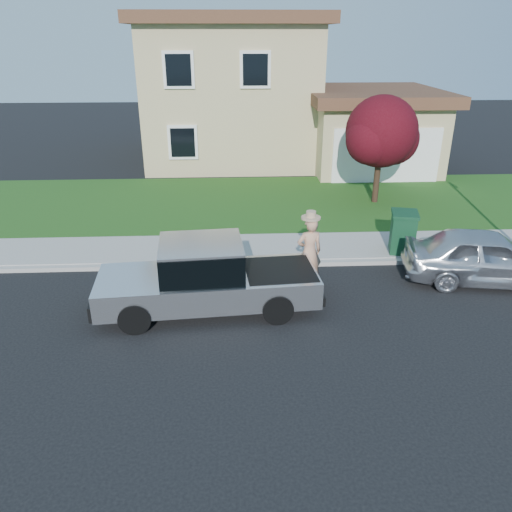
# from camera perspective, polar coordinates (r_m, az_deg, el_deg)

# --- Properties ---
(ground) EXTENTS (80.00, 80.00, 0.00)m
(ground) POSITION_cam_1_polar(r_m,az_deg,el_deg) (11.47, -2.13, -7.45)
(ground) COLOR black
(ground) RESTS_ON ground
(curb) EXTENTS (40.00, 0.20, 0.12)m
(curb) POSITION_cam_1_polar(r_m,az_deg,el_deg) (14.03, 1.78, -0.93)
(curb) COLOR gray
(curb) RESTS_ON ground
(sidewalk) EXTENTS (40.00, 2.00, 0.15)m
(sidewalk) POSITION_cam_1_polar(r_m,az_deg,el_deg) (15.03, 1.45, 0.90)
(sidewalk) COLOR gray
(sidewalk) RESTS_ON ground
(lawn) EXTENTS (40.00, 7.00, 0.10)m
(lawn) POSITION_cam_1_polar(r_m,az_deg,el_deg) (19.24, 0.49, 6.11)
(lawn) COLOR #123F14
(lawn) RESTS_ON ground
(house) EXTENTS (14.00, 11.30, 6.85)m
(house) POSITION_cam_1_polar(r_m,az_deg,el_deg) (26.34, 0.21, 17.95)
(house) COLOR tan
(house) RESTS_ON ground
(pickup_truck) EXTENTS (5.32, 2.19, 1.71)m
(pickup_truck) POSITION_cam_1_polar(r_m,az_deg,el_deg) (11.62, -5.62, -2.62)
(pickup_truck) COLOR black
(pickup_truck) RESTS_ON ground
(woman) EXTENTS (0.74, 0.56, 2.00)m
(woman) POSITION_cam_1_polar(r_m,az_deg,el_deg) (12.75, 6.12, 0.63)
(woman) COLOR tan
(woman) RESTS_ON ground
(sedan) EXTENTS (4.37, 2.31, 1.42)m
(sedan) POSITION_cam_1_polar(r_m,az_deg,el_deg) (14.23, 24.89, -0.07)
(sedan) COLOR silver
(sedan) RESTS_ON ground
(ornamental_tree) EXTENTS (2.87, 2.59, 3.94)m
(ornamental_tree) POSITION_cam_1_polar(r_m,az_deg,el_deg) (19.17, 14.23, 13.26)
(ornamental_tree) COLOR black
(ornamental_tree) RESTS_ON lawn
(trash_bin) EXTENTS (0.91, 0.99, 1.20)m
(trash_bin) POSITION_cam_1_polar(r_m,az_deg,el_deg) (15.03, 16.44, 2.68)
(trash_bin) COLOR #0E341D
(trash_bin) RESTS_ON sidewalk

